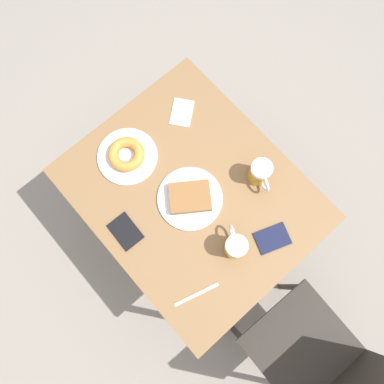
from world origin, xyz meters
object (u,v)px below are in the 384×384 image
beer_mug_left (260,173)px  napkin_folded (182,112)px  passport_far_edge (272,238)px  fork (197,295)px  beer_mug_center (235,246)px  passport_near_edge (126,231)px  plate_with_cake (190,198)px  plate_with_donut (127,155)px  chair (326,372)px

beer_mug_left → napkin_folded: size_ratio=0.82×
passport_far_edge → fork: bearing=-6.0°
beer_mug_left → napkin_folded: (0.04, -0.41, -0.06)m
beer_mug_center → passport_near_edge: size_ratio=0.90×
napkin_folded → passport_far_edge: passport_far_edge is taller
fork → passport_far_edge: (-0.35, 0.04, 0.00)m
plate_with_cake → plate_with_donut: plate_with_donut is taller
plate_with_cake → beer_mug_center: beer_mug_center is taller
plate_with_donut → passport_near_edge: bearing=49.5°
plate_with_donut → beer_mug_left: bearing=129.2°
fork → passport_near_edge: passport_near_edge is taller
plate_with_donut → beer_mug_center: beer_mug_center is taller
beer_mug_center → fork: (0.22, 0.04, -0.06)m
chair → fork: chair is taller
beer_mug_left → fork: 0.51m
plate_with_cake → beer_mug_center: (0.00, 0.25, 0.04)m
beer_mug_left → fork: size_ratio=0.69×
chair → plate_with_donut: chair is taller
plate_with_cake → passport_far_edge: bearing=112.2°
beer_mug_center → fork: beer_mug_center is taller
plate_with_donut → passport_far_edge: plate_with_donut is taller
fork → passport_far_edge: bearing=174.0°
plate_with_donut → beer_mug_center: 0.55m
passport_near_edge → passport_far_edge: bearing=135.8°
passport_near_edge → plate_with_donut: bearing=-130.5°
plate_with_cake → passport_near_edge: size_ratio=1.97×
chair → beer_mug_left: chair is taller
plate_with_cake → napkin_folded: 0.37m
beer_mug_left → napkin_folded: 0.41m
chair → fork: (0.19, -0.56, 0.18)m
plate_with_donut → napkin_folded: (-0.29, -0.00, -0.02)m
beer_mug_left → napkin_folded: beer_mug_left is taller
fork → beer_mug_left: bearing=-159.8°
beer_mug_left → beer_mug_center: bearing=28.3°
fork → passport_near_edge: (0.05, -0.35, 0.00)m
plate_with_donut → beer_mug_left: size_ratio=2.02×
beer_mug_center → passport_far_edge: 0.16m
plate_with_cake → beer_mug_center: size_ratio=2.19×
beer_mug_left → beer_mug_center: 0.30m
plate_with_donut → napkin_folded: plate_with_donut is taller
fork → beer_mug_center: bearing=-170.6°
passport_near_edge → passport_far_edge: (-0.40, 0.39, 0.00)m
napkin_folded → chair: bearing=77.7°
plate_with_cake → chair: bearing=87.8°
napkin_folded → passport_near_edge: bearing=25.4°
beer_mug_left → passport_far_edge: size_ratio=0.80×
plate_with_cake → beer_mug_center: 0.25m
beer_mug_left → fork: bearing=20.2°
plate_with_cake → fork: 0.36m
plate_with_donut → napkin_folded: bearing=-179.8°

